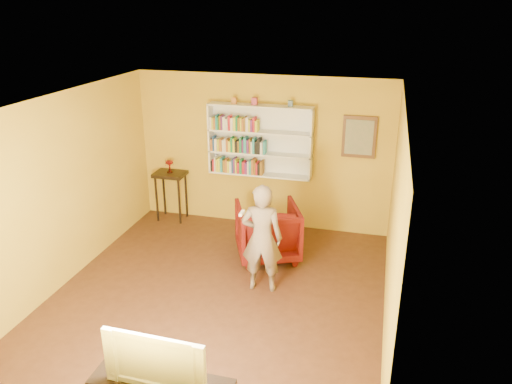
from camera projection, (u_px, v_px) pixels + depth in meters
The scene contains 15 objects.
room_shell at pixel (216, 229), 6.60m from camera, with size 5.30×5.80×2.88m.
bookshelf at pixel (261, 140), 8.57m from camera, with size 1.80×0.29×1.23m.
books_row_lower at pixel (238, 166), 8.73m from camera, with size 0.93×0.19×0.26m.
books_row_middle at pixel (239, 145), 8.59m from camera, with size 0.97×0.19×0.27m.
books_row_upper at pixel (234, 123), 8.47m from camera, with size 0.84×0.19×0.25m.
ornament_left at pixel (234, 101), 8.38m from camera, with size 0.08×0.08×0.10m, color #BF7436.
ornament_centre at pixel (255, 101), 8.29m from camera, with size 0.09×0.09×0.12m, color #AE3A5B.
ornament_right at pixel (291, 104), 8.15m from camera, with size 0.08×0.08×0.10m, color #485F79.
framed_painting at pixel (359, 137), 8.17m from camera, with size 0.55×0.05×0.70m.
console_table at pixel (170, 181), 9.12m from camera, with size 0.56×0.43×0.92m.
ruby_lustre at pixel (169, 164), 9.00m from camera, with size 0.15×0.15×0.24m.
armchair at pixel (268, 231), 7.87m from camera, with size 0.94×0.96×0.88m, color #4E0506.
person at pixel (262, 238), 6.86m from camera, with size 0.57×0.38×1.58m, color #756255.
game_remote at pixel (242, 213), 6.38m from camera, with size 0.04×0.15×0.04m, color white.
television at pixel (159, 356), 4.61m from camera, with size 1.00×0.13×0.58m, color black.
Camera 1 is at (2.03, -5.65, 3.86)m, focal length 35.00 mm.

